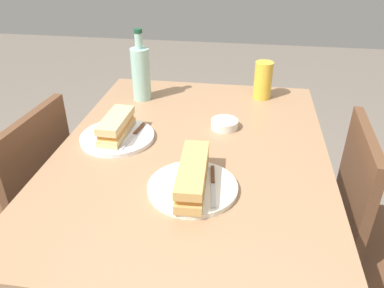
{
  "coord_description": "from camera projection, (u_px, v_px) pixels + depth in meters",
  "views": [
    {
      "loc": [
        1.03,
        0.15,
        1.4
      ],
      "look_at": [
        0.0,
        0.0,
        0.79
      ],
      "focal_mm": 35.69,
      "sensor_mm": 36.0,
      "label": 1
    }
  ],
  "objects": [
    {
      "name": "dining_table",
      "position": [
        192.0,
        179.0,
        1.28
      ],
      "size": [
        1.15,
        0.85,
        0.77
      ],
      "color": "#997251",
      "rests_on": "ground"
    },
    {
      "name": "chair_far",
      "position": [
        376.0,
        232.0,
        1.28
      ],
      "size": [
        0.42,
        0.42,
        0.86
      ],
      "color": "brown",
      "rests_on": "ground"
    },
    {
      "name": "chair_near",
      "position": [
        25.0,
        203.0,
        1.41
      ],
      "size": [
        0.43,
        0.43,
        0.86
      ],
      "color": "brown",
      "rests_on": "ground"
    },
    {
      "name": "plate_near",
      "position": [
        193.0,
        187.0,
        1.03
      ],
      "size": [
        0.25,
        0.25,
        0.01
      ],
      "primitive_type": "cylinder",
      "color": "silver",
      "rests_on": "dining_table"
    },
    {
      "name": "baguette_sandwich_near",
      "position": [
        193.0,
        175.0,
        1.01
      ],
      "size": [
        0.25,
        0.08,
        0.07
      ],
      "color": "tan",
      "rests_on": "plate_near"
    },
    {
      "name": "knife_near",
      "position": [
        213.0,
        183.0,
        1.03
      ],
      "size": [
        0.18,
        0.03,
        0.01
      ],
      "color": "silver",
      "rests_on": "plate_near"
    },
    {
      "name": "plate_far",
      "position": [
        117.0,
        137.0,
        1.27
      ],
      "size": [
        0.25,
        0.25,
        0.01
      ],
      "primitive_type": "cylinder",
      "color": "white",
      "rests_on": "dining_table"
    },
    {
      "name": "baguette_sandwich_far",
      "position": [
        116.0,
        126.0,
        1.25
      ],
      "size": [
        0.19,
        0.08,
        0.07
      ],
      "color": "#DBB77A",
      "rests_on": "plate_far"
    },
    {
      "name": "knife_far",
      "position": [
        135.0,
        134.0,
        1.27
      ],
      "size": [
        0.18,
        0.04,
        0.01
      ],
      "color": "silver",
      "rests_on": "plate_far"
    },
    {
      "name": "water_bottle",
      "position": [
        141.0,
        72.0,
        1.51
      ],
      "size": [
        0.07,
        0.07,
        0.28
      ],
      "color": "#99C6B7",
      "rests_on": "dining_table"
    },
    {
      "name": "beer_glass",
      "position": [
        263.0,
        80.0,
        1.54
      ],
      "size": [
        0.07,
        0.07,
        0.15
      ],
      "primitive_type": "cylinder",
      "color": "gold",
      "rests_on": "dining_table"
    },
    {
      "name": "olive_bowl",
      "position": [
        225.0,
        124.0,
        1.34
      ],
      "size": [
        0.1,
        0.1,
        0.03
      ],
      "primitive_type": "cylinder",
      "color": "silver",
      "rests_on": "dining_table"
    }
  ]
}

